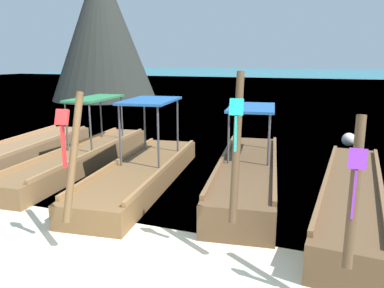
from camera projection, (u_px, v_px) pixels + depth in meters
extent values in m
plane|color=#147A89|center=(313.00, 78.00, 61.74)|extent=(120.00, 120.00, 0.00)
cube|color=olive|center=(21.00, 152.00, 11.36)|extent=(2.12, 6.29, 0.49)
cube|color=#AF7F52|center=(3.00, 142.00, 11.42)|extent=(0.85, 5.64, 0.10)
cube|color=#AF7F52|center=(38.00, 144.00, 11.17)|extent=(0.85, 5.64, 0.10)
cube|color=brown|center=(84.00, 158.00, 10.69)|extent=(1.64, 6.61, 0.48)
cube|color=#9F7246|center=(68.00, 147.00, 10.76)|extent=(0.61, 6.01, 0.10)
cube|color=#9F7246|center=(99.00, 149.00, 10.50)|extent=(0.61, 6.01, 0.10)
cylinder|color=#4C4C51|center=(67.00, 127.00, 10.43)|extent=(0.05, 0.05, 1.37)
cylinder|color=#4C4C51|center=(90.00, 128.00, 10.24)|extent=(0.05, 0.05, 1.37)
cylinder|color=#4C4C51|center=(101.00, 117.00, 12.28)|extent=(0.05, 0.05, 1.37)
cylinder|color=#4C4C51|center=(122.00, 118.00, 12.09)|extent=(0.05, 0.05, 1.37)
cube|color=#2D844C|center=(95.00, 98.00, 11.10)|extent=(1.10, 2.24, 0.06)
cube|color=brown|center=(142.00, 175.00, 9.17)|extent=(2.07, 5.80, 0.49)
cube|color=#996C3F|center=(117.00, 162.00, 9.25)|extent=(0.73, 5.19, 0.10)
cube|color=#996C3F|center=(167.00, 165.00, 8.96)|extent=(0.73, 5.19, 0.10)
cylinder|color=brown|center=(73.00, 156.00, 6.02)|extent=(0.22, 0.81, 2.05)
cube|color=red|center=(62.00, 117.00, 5.65)|extent=(0.22, 0.16, 0.25)
cube|color=red|center=(64.00, 147.00, 5.73)|extent=(0.04, 0.08, 0.68)
cylinder|color=#4C4C51|center=(120.00, 136.00, 8.93)|extent=(0.06, 0.06, 1.47)
cylinder|color=#4C4C51|center=(158.00, 138.00, 8.71)|extent=(0.06, 0.06, 1.47)
cylinder|color=#4C4C51|center=(145.00, 124.00, 10.54)|extent=(0.06, 0.06, 1.47)
cylinder|color=#4C4C51|center=(178.00, 125.00, 10.33)|extent=(0.06, 0.06, 1.47)
cube|color=#235BA3|center=(150.00, 101.00, 9.46)|extent=(1.40, 2.03, 0.06)
cube|color=brown|center=(248.00, 176.00, 8.85)|extent=(2.10, 5.84, 0.64)
cube|color=brown|center=(222.00, 159.00, 8.89)|extent=(0.82, 5.21, 0.10)
cube|color=brown|center=(275.00, 162.00, 8.64)|extent=(0.82, 5.21, 0.10)
cylinder|color=brown|center=(237.00, 146.00, 5.63)|extent=(0.23, 0.80, 2.23)
cube|color=#1ECCBC|center=(236.00, 107.00, 5.31)|extent=(0.22, 0.16, 0.25)
cube|color=#1ECCBC|center=(236.00, 133.00, 5.38)|extent=(0.04, 0.08, 0.52)
cylinder|color=#4C4C51|center=(229.00, 139.00, 8.61)|extent=(0.06, 0.06, 1.19)
cylinder|color=#4C4C51|center=(269.00, 140.00, 8.42)|extent=(0.06, 0.06, 1.19)
cylinder|color=#4C4C51|center=(236.00, 126.00, 10.24)|extent=(0.06, 0.06, 1.19)
cylinder|color=#4C4C51|center=(270.00, 127.00, 10.05)|extent=(0.06, 0.06, 1.19)
cube|color=#235BA3|center=(252.00, 108.00, 9.19)|extent=(1.37, 2.05, 0.06)
cube|color=brown|center=(351.00, 196.00, 7.55)|extent=(1.45, 6.21, 0.61)
cube|color=brown|center=(327.00, 177.00, 7.67)|extent=(0.44, 5.66, 0.10)
cube|color=brown|center=(380.00, 183.00, 7.28)|extent=(0.44, 5.66, 0.10)
cylinder|color=brown|center=(354.00, 191.00, 4.45)|extent=(0.16, 0.65, 1.79)
cube|color=purple|center=(358.00, 159.00, 4.24)|extent=(0.21, 0.14, 0.25)
cube|color=purple|center=(354.00, 194.00, 4.31)|extent=(0.03, 0.08, 0.60)
cone|color=#2D302B|center=(102.00, 30.00, 27.70)|extent=(7.84, 7.84, 10.25)
cone|color=#32352F|center=(80.00, 73.00, 30.07)|extent=(4.19, 4.19, 3.79)
sphere|color=white|center=(349.00, 140.00, 13.15)|extent=(0.48, 0.48, 0.48)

